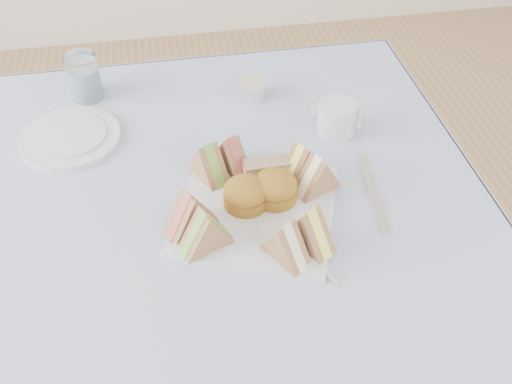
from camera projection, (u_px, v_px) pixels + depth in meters
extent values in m
cube|color=brown|center=(215.00, 331.00, 1.25)|extent=(0.90, 0.90, 0.74)
cube|color=#ADBADC|center=(205.00, 213.00, 0.99)|extent=(1.02, 1.02, 0.01)
cube|color=silver|center=(256.00, 210.00, 0.98)|extent=(0.34, 0.34, 0.01)
cylinder|color=olive|center=(246.00, 194.00, 0.97)|extent=(0.09, 0.09, 0.05)
cylinder|color=olive|center=(275.00, 188.00, 0.98)|extent=(0.08, 0.08, 0.05)
cube|color=beige|center=(266.00, 169.00, 1.02)|extent=(0.08, 0.03, 0.04)
cylinder|color=silver|center=(70.00, 138.00, 1.13)|extent=(0.25, 0.25, 0.01)
cylinder|color=white|center=(84.00, 77.00, 1.20)|extent=(0.08, 0.08, 0.10)
cylinder|color=silver|center=(254.00, 91.00, 1.22)|extent=(0.07, 0.07, 0.03)
cube|color=silver|center=(373.00, 192.00, 1.02)|extent=(0.04, 0.21, 0.00)
cube|color=silver|center=(310.00, 250.00, 0.92)|extent=(0.06, 0.16, 0.00)
cylinder|color=silver|center=(337.00, 118.00, 1.13)|extent=(0.10, 0.10, 0.07)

